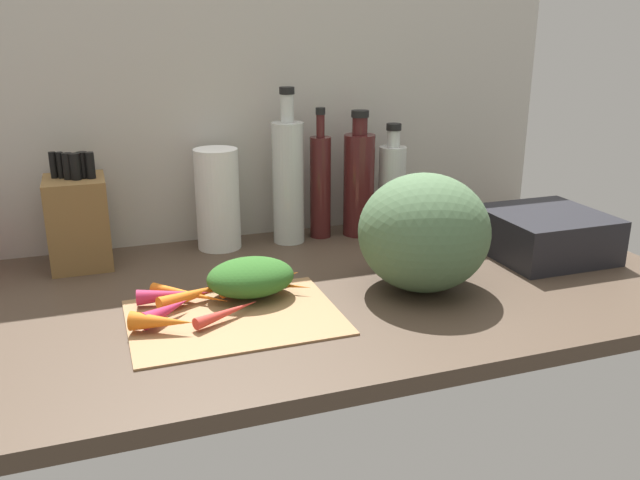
# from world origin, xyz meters

# --- Properties ---
(ground_plane) EXTENTS (1.70, 0.80, 0.03)m
(ground_plane) POSITION_xyz_m (0.00, 0.00, -0.01)
(ground_plane) COLOR #47382B
(wall_back) EXTENTS (1.70, 0.03, 0.60)m
(wall_back) POSITION_xyz_m (0.00, 0.39, 0.30)
(wall_back) COLOR #BCB7AD
(wall_back) RESTS_ON ground_plane
(cutting_board) EXTENTS (0.37, 0.28, 0.01)m
(cutting_board) POSITION_xyz_m (-0.09, -0.11, 0.00)
(cutting_board) COLOR #997047
(cutting_board) RESTS_ON ground_plane
(carrot_0) EXTENTS (0.11, 0.07, 0.03)m
(carrot_0) POSITION_xyz_m (-0.22, -0.13, 0.02)
(carrot_0) COLOR orange
(carrot_0) RESTS_ON cutting_board
(carrot_1) EXTENTS (0.17, 0.09, 0.03)m
(carrot_1) POSITION_xyz_m (-0.13, -0.02, 0.02)
(carrot_1) COLOR orange
(carrot_1) RESTS_ON cutting_board
(carrot_2) EXTENTS (0.14, 0.05, 0.03)m
(carrot_2) POSITION_xyz_m (-0.18, -0.02, 0.02)
(carrot_2) COLOR #B2264C
(carrot_2) RESTS_ON cutting_board
(carrot_3) EXTENTS (0.10, 0.09, 0.03)m
(carrot_3) POSITION_xyz_m (-0.21, -0.08, 0.02)
(carrot_3) COLOR #B2264C
(carrot_3) RESTS_ON cutting_board
(carrot_4) EXTENTS (0.13, 0.08, 0.02)m
(carrot_4) POSITION_xyz_m (-0.11, -0.12, 0.02)
(carrot_4) COLOR red
(carrot_4) RESTS_ON cutting_board
(carrot_5) EXTENTS (0.15, 0.10, 0.02)m
(carrot_5) POSITION_xyz_m (0.00, -0.02, 0.02)
(carrot_5) COLOR orange
(carrot_5) RESTS_ON cutting_board
(carrot_6) EXTENTS (0.14, 0.13, 0.02)m
(carrot_6) POSITION_xyz_m (-0.16, -0.01, 0.02)
(carrot_6) COLOR orange
(carrot_6) RESTS_ON cutting_board
(carrot_7) EXTENTS (0.17, 0.07, 0.03)m
(carrot_7) POSITION_xyz_m (-0.02, -0.01, 0.03)
(carrot_7) COLOR orange
(carrot_7) RESTS_ON cutting_board
(carrot_greens_pile) EXTENTS (0.17, 0.13, 0.07)m
(carrot_greens_pile) POSITION_xyz_m (-0.04, -0.03, 0.04)
(carrot_greens_pile) COLOR #2D6023
(carrot_greens_pile) RESTS_ON cutting_board
(winter_squash) EXTENTS (0.26, 0.26, 0.23)m
(winter_squash) POSITION_xyz_m (0.29, -0.09, 0.12)
(winter_squash) COLOR #4C6B47
(winter_squash) RESTS_ON ground_plane
(knife_block) EXTENTS (0.12, 0.14, 0.25)m
(knife_block) POSITION_xyz_m (-0.34, 0.28, 0.10)
(knife_block) COLOR brown
(knife_block) RESTS_ON ground_plane
(paper_towel_roll) EXTENTS (0.10, 0.10, 0.23)m
(paper_towel_roll) POSITION_xyz_m (-0.04, 0.30, 0.12)
(paper_towel_roll) COLOR white
(paper_towel_roll) RESTS_ON ground_plane
(bottle_0) EXTENTS (0.07, 0.07, 0.37)m
(bottle_0) POSITION_xyz_m (0.13, 0.29, 0.15)
(bottle_0) COLOR silver
(bottle_0) RESTS_ON ground_plane
(bottle_1) EXTENTS (0.05, 0.05, 0.32)m
(bottle_1) POSITION_xyz_m (0.21, 0.30, 0.13)
(bottle_1) COLOR #471919
(bottle_1) RESTS_ON ground_plane
(bottle_2) EXTENTS (0.08, 0.08, 0.31)m
(bottle_2) POSITION_xyz_m (0.31, 0.28, 0.13)
(bottle_2) COLOR #471919
(bottle_2) RESTS_ON ground_plane
(bottle_3) EXTENTS (0.07, 0.07, 0.27)m
(bottle_3) POSITION_xyz_m (0.40, 0.28, 0.12)
(bottle_3) COLOR silver
(bottle_3) RESTS_ON ground_plane
(dish_rack) EXTENTS (0.25, 0.24, 0.10)m
(dish_rack) POSITION_xyz_m (0.64, -0.01, 0.05)
(dish_rack) COLOR black
(dish_rack) RESTS_ON ground_plane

